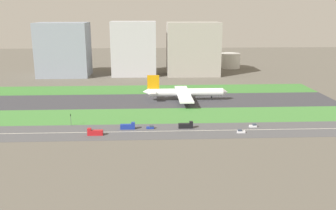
% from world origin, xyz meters
% --- Properties ---
extents(ground_plane, '(800.00, 800.00, 0.00)m').
position_xyz_m(ground_plane, '(0.00, 0.00, 0.00)').
color(ground_plane, '#5B564C').
extents(runway, '(280.00, 46.00, 0.10)m').
position_xyz_m(runway, '(0.00, 0.00, 0.05)').
color(runway, '#38383D').
rests_on(runway, ground_plane).
extents(grass_median_north, '(280.00, 36.00, 0.10)m').
position_xyz_m(grass_median_north, '(0.00, 41.00, 0.05)').
color(grass_median_north, '#3D7A33').
rests_on(grass_median_north, ground_plane).
extents(grass_median_south, '(280.00, 36.00, 0.10)m').
position_xyz_m(grass_median_south, '(0.00, -41.00, 0.05)').
color(grass_median_south, '#427F38').
rests_on(grass_median_south, ground_plane).
extents(highway, '(280.00, 28.00, 0.10)m').
position_xyz_m(highway, '(0.00, -73.00, 0.05)').
color(highway, '#4C4C4F').
rests_on(highway, ground_plane).
extents(highway_centerline, '(266.00, 0.50, 0.01)m').
position_xyz_m(highway_centerline, '(0.00, -73.00, 0.11)').
color(highway_centerline, silver).
rests_on(highway_centerline, highway).
extents(airliner, '(65.00, 56.00, 19.70)m').
position_xyz_m(airliner, '(24.42, 0.00, 6.23)').
color(airliner, white).
rests_on(airliner, runway).
extents(car_0, '(4.40, 1.80, 2.00)m').
position_xyz_m(car_0, '(49.41, -78.00, 0.92)').
color(car_0, silver).
rests_on(car_0, highway).
extents(truck_1, '(8.40, 2.50, 4.00)m').
position_xyz_m(truck_1, '(19.51, -68.00, 1.67)').
color(truck_1, black).
rests_on(truck_1, highway).
extents(truck_2, '(8.40, 2.50, 4.00)m').
position_xyz_m(truck_2, '(-32.06, -78.00, 1.67)').
color(truck_2, '#B2191E').
rests_on(truck_2, highway).
extents(car_2, '(4.40, 1.80, 2.00)m').
position_xyz_m(car_2, '(-1.33, -68.00, 0.92)').
color(car_2, navy).
rests_on(car_2, highway).
extents(car_1, '(4.40, 1.80, 2.00)m').
position_xyz_m(car_1, '(59.28, -68.00, 0.92)').
color(car_1, silver).
rests_on(car_1, highway).
extents(truck_0, '(8.40, 2.50, 4.00)m').
position_xyz_m(truck_0, '(-14.28, -68.00, 1.67)').
color(truck_0, navy).
rests_on(truck_0, highway).
extents(traffic_light, '(0.36, 0.50, 7.20)m').
position_xyz_m(traffic_light, '(-48.64, -60.01, 4.29)').
color(traffic_light, '#4C4C51').
rests_on(traffic_light, highway).
extents(terminal_building, '(51.65, 36.33, 54.74)m').
position_xyz_m(terminal_building, '(-90.00, 114.00, 27.37)').
color(terminal_building, gray).
rests_on(terminal_building, ground_plane).
extents(hangar_building, '(45.60, 28.79, 55.90)m').
position_xyz_m(hangar_building, '(-17.72, 114.00, 27.95)').
color(hangar_building, '#B2B2B7').
rests_on(hangar_building, ground_plane).
extents(office_tower, '(54.30, 34.27, 54.92)m').
position_xyz_m(office_tower, '(44.08, 114.00, 27.46)').
color(office_tower, '#9E998E').
rests_on(office_tower, ground_plane).
extents(fuel_tank_west, '(23.53, 23.53, 12.40)m').
position_xyz_m(fuel_tank_west, '(29.74, 159.00, 6.20)').
color(fuel_tank_west, silver).
rests_on(fuel_tank_west, ground_plane).
extents(fuel_tank_centre, '(19.74, 19.74, 16.26)m').
position_xyz_m(fuel_tank_centre, '(60.96, 159.00, 8.13)').
color(fuel_tank_centre, silver).
rests_on(fuel_tank_centre, ground_plane).
extents(fuel_tank_east, '(23.71, 23.71, 17.26)m').
position_xyz_m(fuel_tank_east, '(93.81, 159.00, 8.63)').
color(fuel_tank_east, silver).
rests_on(fuel_tank_east, ground_plane).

